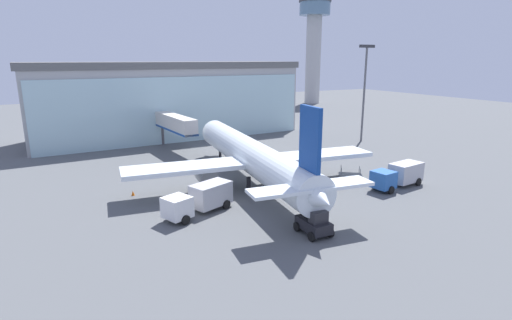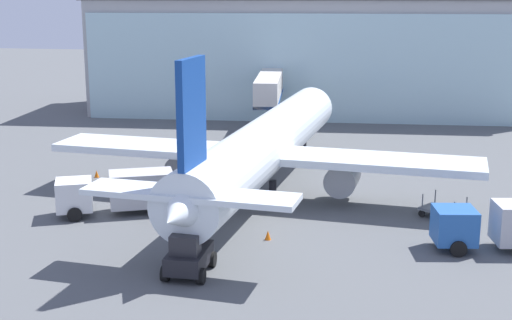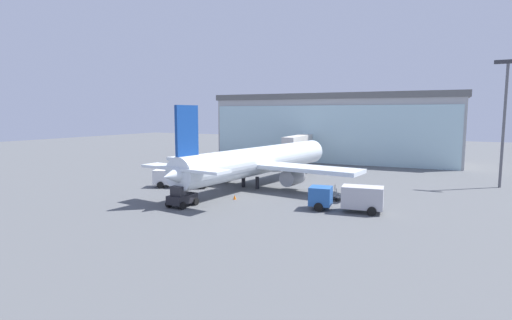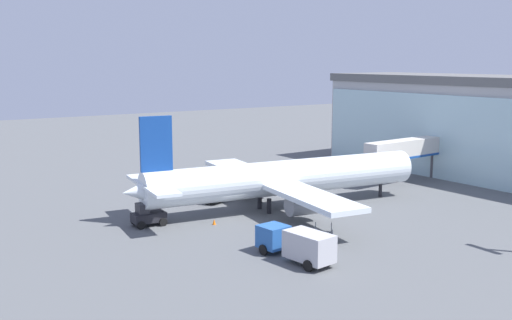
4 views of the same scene
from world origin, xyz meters
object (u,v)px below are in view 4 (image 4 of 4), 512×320
airplane (281,178)px  safety_cone_nose (214,222)px  fuel_truck (297,243)px  safety_cone_wingtip (238,183)px  catering_truck (198,188)px  baggage_cart (324,236)px  pushback_tug (148,216)px  jet_bridge (408,149)px

airplane → safety_cone_nose: airplane is taller
airplane → fuel_truck: airplane is taller
fuel_truck → safety_cone_wingtip: size_ratio=13.71×
safety_cone_wingtip → safety_cone_nose: bearing=-38.0°
catering_truck → safety_cone_nose: bearing=139.4°
airplane → safety_cone_wingtip: 13.88m
catering_truck → safety_cone_wingtip: size_ratio=13.81×
baggage_cart → safety_cone_nose: size_ratio=5.81×
pushback_tug → airplane: bearing=-4.9°
safety_cone_nose → jet_bridge: bearing=97.9°
pushback_tug → baggage_cart: bearing=-49.0°
baggage_cart → catering_truck: bearing=-136.7°
safety_cone_nose → safety_cone_wingtip: 18.89m
pushback_tug → jet_bridge: bearing=3.1°
catering_truck → pushback_tug: (6.82, -9.12, -0.49)m
fuel_truck → jet_bridge: bearing=-68.9°
baggage_cart → pushback_tug: bearing=-102.9°
airplane → catering_truck: 10.36m
airplane → fuel_truck: 17.17m
catering_truck → safety_cone_nose: (10.02, -3.42, -1.19)m
fuel_truck → pushback_tug: size_ratio=2.33×
jet_bridge → baggage_cart: size_ratio=4.67×
jet_bridge → baggage_cart: bearing=-155.5°
pushback_tug → safety_cone_nose: size_ratio=5.89×
fuel_truck → safety_cone_nose: size_ratio=13.71×
baggage_cart → safety_cone_nose: (-10.31, -5.55, -0.23)m
catering_truck → safety_cone_wingtip: 9.61m
fuel_truck → baggage_cart: 5.88m
fuel_truck → safety_cone_nose: (-13.12, -0.48, -1.19)m
jet_bridge → safety_cone_wingtip: (-10.46, -20.11, -4.14)m
jet_bridge → pushback_tug: bearing=177.1°
airplane → safety_cone_nose: (1.59, -9.12, -3.14)m
catering_truck → pushback_tug: 11.40m
jet_bridge → safety_cone_wingtip: size_ratio=27.17×
safety_cone_nose → catering_truck: bearing=161.2°
catering_truck → safety_cone_nose: size_ratio=13.81×
baggage_cart → safety_cone_wingtip: (-25.19, 6.08, -0.23)m
jet_bridge → airplane: size_ratio=0.42×
jet_bridge → pushback_tug: (1.22, -37.44, -3.44)m
catering_truck → fuel_truck: same height
jet_bridge → fuel_truck: (17.53, -31.27, -2.94)m
airplane → safety_cone_nose: 9.78m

